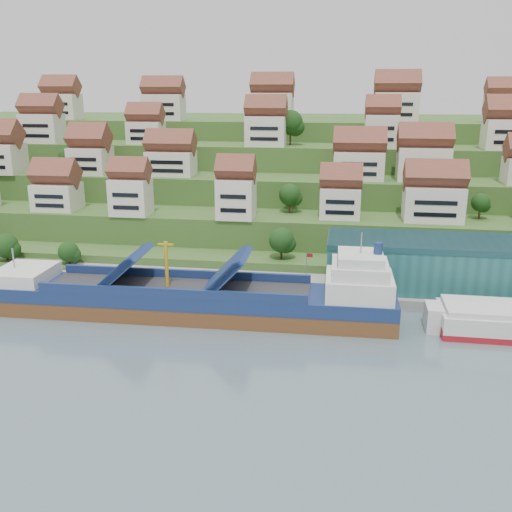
# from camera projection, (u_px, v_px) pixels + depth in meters

# --- Properties ---
(ground) EXTENTS (300.00, 300.00, 0.00)m
(ground) POSITION_uv_depth(u_px,v_px,m) (205.00, 316.00, 106.62)
(ground) COLOR slate
(ground) RESTS_ON ground
(quay) EXTENTS (180.00, 14.00, 2.20)m
(quay) POSITION_uv_depth(u_px,v_px,m) (317.00, 289.00, 117.59)
(quay) COLOR gray
(quay) RESTS_ON ground
(hillside) EXTENTS (260.00, 128.00, 31.00)m
(hillside) POSITION_uv_depth(u_px,v_px,m) (274.00, 178.00, 201.82)
(hillside) COLOR #2D4C1E
(hillside) RESTS_ON ground
(hillside_village) EXTENTS (155.99, 62.80, 28.91)m
(hillside_village) POSITION_uv_depth(u_px,v_px,m) (259.00, 150.00, 157.39)
(hillside_village) COLOR silver
(hillside_village) RESTS_ON ground
(hillside_trees) EXTENTS (132.32, 62.41, 31.85)m
(hillside_trees) POSITION_uv_depth(u_px,v_px,m) (190.00, 181.00, 148.29)
(hillside_trees) COLOR #1B4115
(hillside_trees) RESTS_ON ground
(warehouse) EXTENTS (60.00, 15.00, 10.00)m
(warehouse) POSITION_uv_depth(u_px,v_px,m) (480.00, 265.00, 113.05)
(warehouse) COLOR #215C5A
(warehouse) RESTS_ON quay
(flagpole) EXTENTS (1.28, 0.16, 8.00)m
(flagpole) POSITION_uv_depth(u_px,v_px,m) (307.00, 269.00, 111.50)
(flagpole) COLOR gray
(flagpole) RESTS_ON quay
(cargo_ship) EXTENTS (76.21, 13.04, 16.84)m
(cargo_ship) POSITION_uv_depth(u_px,v_px,m) (200.00, 300.00, 105.89)
(cargo_ship) COLOR brown
(cargo_ship) RESTS_ON ground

